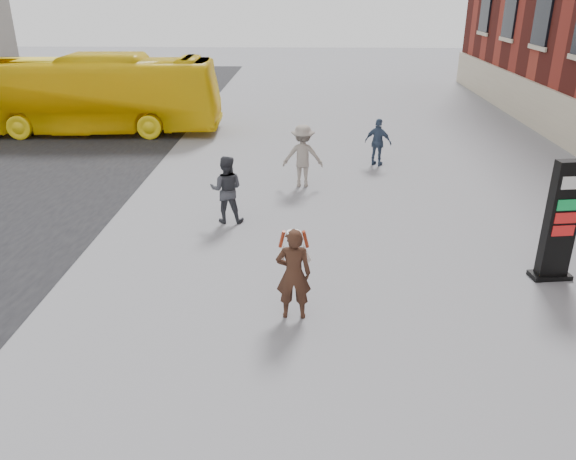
{
  "coord_description": "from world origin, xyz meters",
  "views": [
    {
      "loc": [
        -0.06,
        -8.66,
        5.4
      ],
      "look_at": [
        -0.39,
        0.97,
        1.25
      ],
      "focal_mm": 35.0,
      "sensor_mm": 36.0,
      "label": 1
    }
  ],
  "objects_px": {
    "info_pylon": "(561,222)",
    "bus": "(80,94)",
    "pedestrian_c": "(378,142)",
    "pedestrian_a": "(226,189)",
    "woman": "(294,273)",
    "pedestrian_b": "(303,156)"
  },
  "relations": [
    {
      "from": "bus",
      "to": "info_pylon",
      "type": "bearing_deg",
      "value": -133.17
    },
    {
      "from": "info_pylon",
      "to": "pedestrian_a",
      "type": "relative_size",
      "value": 1.45
    },
    {
      "from": "pedestrian_b",
      "to": "pedestrian_c",
      "type": "height_order",
      "value": "pedestrian_b"
    },
    {
      "from": "pedestrian_c",
      "to": "pedestrian_b",
      "type": "bearing_deg",
      "value": 69.28
    },
    {
      "from": "info_pylon",
      "to": "woman",
      "type": "distance_m",
      "value": 5.43
    },
    {
      "from": "info_pylon",
      "to": "woman",
      "type": "height_order",
      "value": "info_pylon"
    },
    {
      "from": "bus",
      "to": "pedestrian_c",
      "type": "bearing_deg",
      "value": -112.91
    },
    {
      "from": "pedestrian_a",
      "to": "bus",
      "type": "bearing_deg",
      "value": -51.54
    },
    {
      "from": "bus",
      "to": "pedestrian_b",
      "type": "bearing_deg",
      "value": -128.35
    },
    {
      "from": "bus",
      "to": "pedestrian_a",
      "type": "height_order",
      "value": "bus"
    },
    {
      "from": "bus",
      "to": "pedestrian_a",
      "type": "distance_m",
      "value": 11.7
    },
    {
      "from": "info_pylon",
      "to": "bus",
      "type": "height_order",
      "value": "bus"
    },
    {
      "from": "bus",
      "to": "pedestrian_c",
      "type": "relative_size",
      "value": 7.11
    },
    {
      "from": "woman",
      "to": "pedestrian_a",
      "type": "height_order",
      "value": "woman"
    },
    {
      "from": "bus",
      "to": "woman",
      "type": "bearing_deg",
      "value": -149.6
    },
    {
      "from": "woman",
      "to": "pedestrian_c",
      "type": "xyz_separation_m",
      "value": [
        2.54,
        9.45,
        -0.1
      ]
    },
    {
      "from": "woman",
      "to": "pedestrian_c",
      "type": "height_order",
      "value": "woman"
    },
    {
      "from": "info_pylon",
      "to": "pedestrian_c",
      "type": "height_order",
      "value": "info_pylon"
    },
    {
      "from": "pedestrian_c",
      "to": "woman",
      "type": "bearing_deg",
      "value": 102.04
    },
    {
      "from": "info_pylon",
      "to": "pedestrian_a",
      "type": "bearing_deg",
      "value": 150.31
    },
    {
      "from": "woman",
      "to": "pedestrian_b",
      "type": "xyz_separation_m",
      "value": [
        0.09,
        7.23,
        0.04
      ]
    },
    {
      "from": "woman",
      "to": "bus",
      "type": "xyz_separation_m",
      "value": [
        -8.85,
        13.69,
        0.66
      ]
    }
  ]
}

